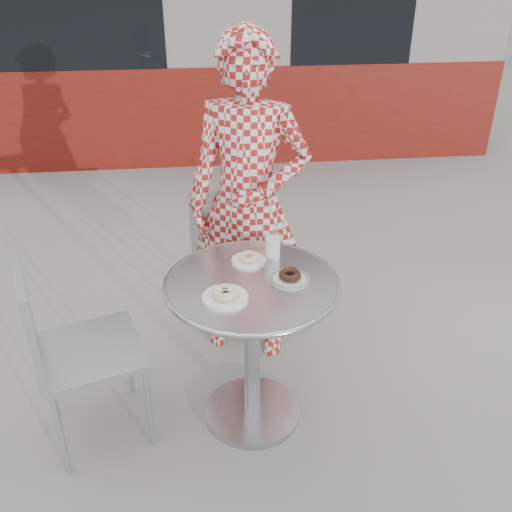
{
  "coord_description": "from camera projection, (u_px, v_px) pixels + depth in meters",
  "views": [
    {
      "loc": [
        -0.16,
        -2.13,
        2.13
      ],
      "look_at": [
        0.08,
        0.09,
        0.87
      ],
      "focal_mm": 40.0,
      "sensor_mm": 36.0,
      "label": 1
    }
  ],
  "objects": [
    {
      "name": "plate_checker",
      "position": [
        290.0,
        278.0,
        2.51
      ],
      "size": [
        0.17,
        0.17,
        0.05
      ],
      "rotation": [
        0.0,
        0.0,
        0.39
      ],
      "color": "white",
      "rests_on": "bistro_table"
    },
    {
      "name": "plate_far",
      "position": [
        249.0,
        259.0,
        2.66
      ],
      "size": [
        0.16,
        0.16,
        0.04
      ],
      "rotation": [
        0.0,
        0.0,
        0.03
      ],
      "color": "white",
      "rests_on": "bistro_table"
    },
    {
      "name": "milk_cup",
      "position": [
        273.0,
        247.0,
        2.67
      ],
      "size": [
        0.08,
        0.08,
        0.12
      ],
      "rotation": [
        0.0,
        0.0,
        0.28
      ],
      "color": "white",
      "rests_on": "bistro_table"
    },
    {
      "name": "ground",
      "position": [
        243.0,
        413.0,
        2.91
      ],
      "size": [
        60.0,
        60.0,
        0.0
      ],
      "primitive_type": "plane",
      "color": "#A9A5A0",
      "rests_on": "ground"
    },
    {
      "name": "bistro_table",
      "position": [
        252.0,
        317.0,
        2.61
      ],
      "size": [
        0.79,
        0.79,
        0.8
      ],
      "rotation": [
        0.0,
        0.0,
        -0.19
      ],
      "color": "silver",
      "rests_on": "ground"
    },
    {
      "name": "chair_far",
      "position": [
        232.0,
        277.0,
        3.52
      ],
      "size": [
        0.47,
        0.48,
        0.93
      ],
      "rotation": [
        0.0,
        0.0,
        3.07
      ],
      "color": "#AAADB2",
      "rests_on": "ground"
    },
    {
      "name": "seated_person",
      "position": [
        248.0,
        204.0,
        3.0
      ],
      "size": [
        0.75,
        0.61,
        1.78
      ],
      "primitive_type": "imported",
      "rotation": [
        0.0,
        0.0,
        -0.32
      ],
      "color": "maroon",
      "rests_on": "ground"
    },
    {
      "name": "chair_left",
      "position": [
        93.0,
        385.0,
        2.66
      ],
      "size": [
        0.58,
        0.58,
        0.96
      ],
      "rotation": [
        0.0,
        0.0,
        1.89
      ],
      "color": "#AAADB2",
      "rests_on": "ground"
    },
    {
      "name": "plate_near",
      "position": [
        225.0,
        295.0,
        2.38
      ],
      "size": [
        0.2,
        0.2,
        0.05
      ],
      "rotation": [
        0.0,
        0.0,
        0.04
      ],
      "color": "white",
      "rests_on": "bistro_table"
    }
  ]
}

